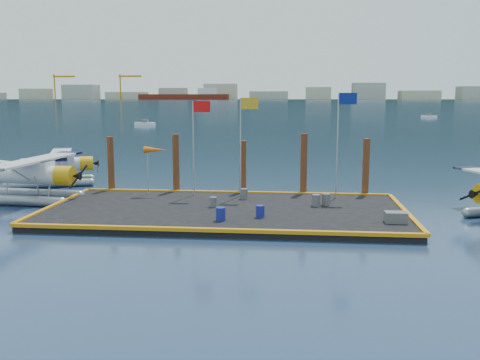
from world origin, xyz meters
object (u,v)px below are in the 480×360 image
object	(u,v)px
drum_0	(213,202)
piling_3	(304,166)
drum_5	(244,194)
flagpole_yellow	(244,131)
piling_4	(366,169)
piling_1	(176,165)
drum_2	(316,200)
windsock	(155,151)
piling_2	(243,169)
drum_4	(326,199)
crate	(396,217)
flagpole_blue	(341,129)
flagpole_red	(196,133)
piling_0	(111,166)
seaplane_b	(28,177)
seaplane_c	(55,167)
drum_1	(260,211)
drum_3	(221,214)

from	to	relation	value
drum_0	piling_3	xyz separation A→B (m)	(5.23, 5.07, 1.46)
drum_5	flagpole_yellow	size ratio (longest dim) A/B	0.10
piling_3	piling_4	bearing A→B (deg)	0.00
piling_4	drum_0	bearing A→B (deg)	-151.19
piling_1	drum_2	bearing A→B (deg)	-25.05
windsock	piling_2	xyz separation A→B (m)	(5.53, 1.60, -1.33)
piling_3	drum_4	bearing A→B (deg)	-72.36
crate	drum_0	bearing A→B (deg)	163.45
flagpole_blue	piling_2	size ratio (longest dim) A/B	1.71
windsock	piling_3	xyz separation A→B (m)	(9.53, 1.60, -1.08)
drum_2	drum_4	bearing A→B (deg)	30.86
flagpole_red	piling_0	distance (m)	6.84
drum_5	windsock	size ratio (longest dim) A/B	0.21
drum_4	crate	size ratio (longest dim) A/B	0.61
piling_1	flagpole_blue	bearing A→B (deg)	-8.51
seaplane_b	flagpole_blue	size ratio (longest dim) A/B	1.58
seaplane_c	drum_1	xyz separation A→B (m)	(16.23, -11.03, -0.69)
flagpole_blue	drum_0	bearing A→B (deg)	-154.92
drum_3	flagpole_blue	bearing A→B (deg)	46.19
drum_5	piling_1	distance (m)	5.61
drum_0	crate	xyz separation A→B (m)	(9.73, -2.89, -0.01)
flagpole_yellow	windsock	distance (m)	5.87
drum_3	drum_4	distance (m)	7.17
crate	windsock	xyz separation A→B (m)	(-14.03, 6.37, 2.56)
flagpole_blue	piling_4	distance (m)	3.61
drum_3	windsock	xyz separation A→B (m)	(-5.18, 6.82, 2.49)
flagpole_yellow	flagpole_blue	bearing A→B (deg)	-0.00
windsock	piling_2	world-z (taller)	piling_2
drum_1	flagpole_red	size ratio (longest dim) A/B	0.11
drum_4	windsock	world-z (taller)	windsock
crate	drum_2	bearing A→B (deg)	136.19
drum_2	flagpole_blue	distance (m)	5.01
drum_2	flagpole_blue	bearing A→B (deg)	60.19
flagpole_blue	piling_2	world-z (taller)	flagpole_blue
drum_5	flagpole_red	distance (m)	4.90
seaplane_c	piling_4	distance (m)	22.89
flagpole_yellow	drum_5	bearing A→B (deg)	-83.04
drum_5	crate	world-z (taller)	drum_5
seaplane_c	flagpole_red	bearing A→B (deg)	45.47
piling_2	piling_4	distance (m)	8.00
flagpole_red	flagpole_blue	bearing A→B (deg)	-0.00
piling_2	piling_1	bearing A→B (deg)	180.00
drum_3	piling_2	bearing A→B (deg)	87.67
seaplane_b	windsock	xyz separation A→B (m)	(7.93, 1.28, 1.64)
drum_2	drum_5	size ratio (longest dim) A/B	1.06
flagpole_red	drum_5	bearing A→B (deg)	-16.67
seaplane_b	seaplane_c	bearing A→B (deg)	-165.22
drum_1	drum_5	xyz separation A→B (m)	(-1.31, 4.94, 0.00)
flagpole_red	piling_3	xyz separation A→B (m)	(6.79, 1.60, -2.25)
flagpole_yellow	piling_2	distance (m)	3.07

